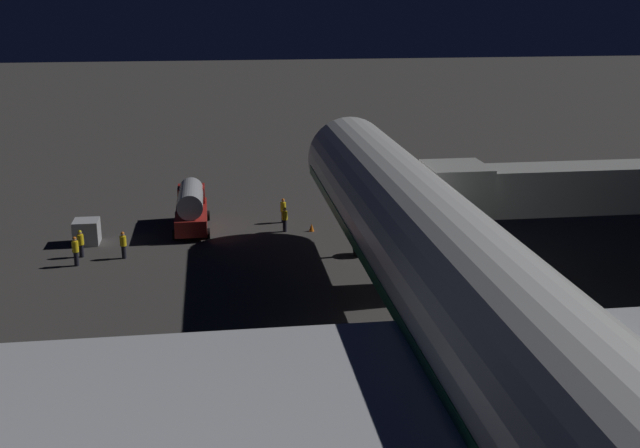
% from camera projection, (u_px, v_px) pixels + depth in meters
% --- Properties ---
extents(ground_plane, '(320.00, 320.00, 0.00)m').
position_uv_depth(ground_plane, '(411.00, 349.00, 36.03)').
color(ground_plane, '#383533').
extents(airliner_at_gate, '(49.97, 65.41, 17.67)m').
position_uv_depth(airliner_at_gate, '(526.00, 371.00, 22.53)').
color(airliner_at_gate, silver).
rests_on(airliner_at_gate, ground_plane).
extents(jet_bridge, '(22.06, 3.40, 7.00)m').
position_uv_depth(jet_bridge, '(591.00, 188.00, 42.96)').
color(jet_bridge, '#9E9E99').
rests_on(jet_bridge, ground_plane).
extents(fuel_tanker, '(2.46, 6.27, 3.15)m').
position_uv_depth(fuel_tanker, '(191.00, 206.00, 53.86)').
color(fuel_tanker, maroon).
rests_on(fuel_tanker, ground_plane).
extents(baggage_container_near_belt, '(1.60, 1.72, 1.58)m').
position_uv_depth(baggage_container_near_belt, '(87.00, 232.00, 51.00)').
color(baggage_container_near_belt, '#B7BABF').
rests_on(baggage_container_near_belt, ground_plane).
extents(ground_crew_near_nose_gear, '(0.40, 0.40, 1.74)m').
position_uv_depth(ground_crew_near_nose_gear, '(81.00, 242.00, 48.31)').
color(ground_crew_near_nose_gear, black).
rests_on(ground_crew_near_nose_gear, ground_plane).
extents(ground_crew_by_belt_loader, '(0.40, 0.40, 1.77)m').
position_uv_depth(ground_crew_by_belt_loader, '(283.00, 209.00, 55.57)').
color(ground_crew_by_belt_loader, black).
rests_on(ground_crew_by_belt_loader, ground_plane).
extents(ground_crew_marshaller_fwd, '(0.40, 0.40, 1.72)m').
position_uv_depth(ground_crew_marshaller_fwd, '(123.00, 244.00, 48.08)').
color(ground_crew_marshaller_fwd, black).
rests_on(ground_crew_marshaller_fwd, ground_plane).
extents(ground_crew_by_tug, '(0.40, 0.40, 1.83)m').
position_uv_depth(ground_crew_by_tug, '(75.00, 250.00, 46.75)').
color(ground_crew_by_tug, black).
rests_on(ground_crew_by_tug, ground_plane).
extents(ground_crew_walking_aft, '(0.40, 0.40, 1.73)m').
position_uv_depth(ground_crew_walking_aft, '(285.00, 218.00, 53.45)').
color(ground_crew_walking_aft, black).
rests_on(ground_crew_walking_aft, ground_plane).
extents(traffic_cone_nose_port, '(0.36, 0.36, 0.55)m').
position_uv_depth(traffic_cone_nose_port, '(374.00, 225.00, 54.32)').
color(traffic_cone_nose_port, orange).
rests_on(traffic_cone_nose_port, ground_plane).
extents(traffic_cone_nose_starboard, '(0.36, 0.36, 0.55)m').
position_uv_depth(traffic_cone_nose_starboard, '(312.00, 227.00, 53.74)').
color(traffic_cone_nose_starboard, orange).
rests_on(traffic_cone_nose_starboard, ground_plane).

